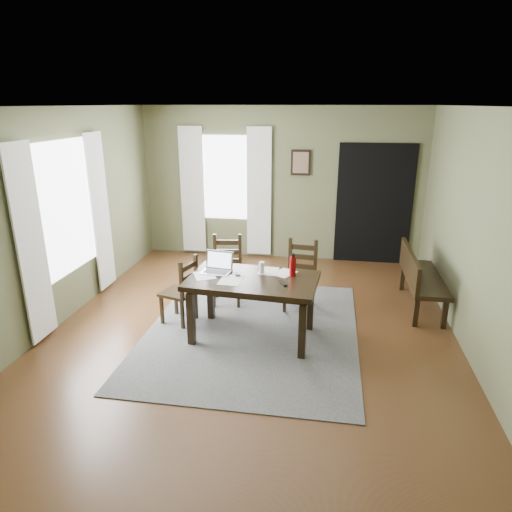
% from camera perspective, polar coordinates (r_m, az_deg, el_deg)
% --- Properties ---
extents(ground, '(5.00, 6.00, 0.01)m').
position_cam_1_polar(ground, '(5.84, -0.48, -9.39)').
color(ground, '#492C16').
extents(room_shell, '(5.02, 6.02, 2.71)m').
position_cam_1_polar(room_shell, '(5.24, -0.54, 8.36)').
color(room_shell, '#595D3D').
rests_on(room_shell, ground).
extents(rug, '(2.60, 3.20, 0.01)m').
position_cam_1_polar(rug, '(5.83, -0.48, -9.29)').
color(rug, '#494949').
rests_on(rug, ground).
extents(dining_table, '(1.58, 1.02, 0.76)m').
position_cam_1_polar(dining_table, '(5.42, -0.43, -3.73)').
color(dining_table, black).
rests_on(dining_table, rug).
extents(chair_end, '(0.48, 0.48, 0.89)m').
position_cam_1_polar(chair_end, '(5.94, -9.31, -4.35)').
color(chair_end, black).
rests_on(chair_end, rug).
extents(chair_back_left, '(0.48, 0.48, 0.96)m').
position_cam_1_polar(chair_back_left, '(6.49, -3.62, -1.84)').
color(chair_back_left, black).
rests_on(chair_back_left, rug).
extents(chair_back_right, '(0.46, 0.46, 0.95)m').
position_cam_1_polar(chair_back_right, '(6.31, 5.58, -2.53)').
color(chair_back_right, black).
rests_on(chair_back_right, rug).
extents(bench, '(0.46, 1.44, 0.81)m').
position_cam_1_polar(bench, '(6.69, 19.65, -2.20)').
color(bench, black).
rests_on(bench, ground).
extents(laptop, '(0.38, 0.32, 0.24)m').
position_cam_1_polar(laptop, '(5.60, -4.82, -1.33)').
color(laptop, '#B7B7BC').
rests_on(laptop, dining_table).
extents(computer_mouse, '(0.08, 0.11, 0.03)m').
position_cam_1_polar(computer_mouse, '(5.46, -2.34, -2.31)').
color(computer_mouse, '#3F3F42').
rests_on(computer_mouse, dining_table).
extents(tv_remote, '(0.12, 0.16, 0.02)m').
position_cam_1_polar(tv_remote, '(5.22, 3.38, -3.42)').
color(tv_remote, black).
rests_on(tv_remote, dining_table).
extents(drinking_glass, '(0.07, 0.07, 0.15)m').
position_cam_1_polar(drinking_glass, '(5.51, 0.74, -1.47)').
color(drinking_glass, silver).
rests_on(drinking_glass, dining_table).
extents(water_bottle, '(0.09, 0.09, 0.27)m').
position_cam_1_polar(water_bottle, '(5.45, 4.61, -1.19)').
color(water_bottle, '#A90D10').
rests_on(water_bottle, dining_table).
extents(paper_a, '(0.34, 0.38, 0.00)m').
position_cam_1_polar(paper_a, '(5.50, -6.47, -2.42)').
color(paper_a, white).
rests_on(paper_a, dining_table).
extents(paper_c, '(0.25, 0.31, 0.00)m').
position_cam_1_polar(paper_c, '(5.61, 1.53, -1.88)').
color(paper_c, white).
rests_on(paper_c, dining_table).
extents(paper_d, '(0.33, 0.36, 0.00)m').
position_cam_1_polar(paper_d, '(5.56, 3.53, -2.12)').
color(paper_d, white).
rests_on(paper_d, dining_table).
extents(paper_e, '(0.26, 0.34, 0.00)m').
position_cam_1_polar(paper_e, '(5.33, -3.17, -3.03)').
color(paper_e, white).
rests_on(paper_e, dining_table).
extents(window_left, '(0.01, 1.30, 1.70)m').
position_cam_1_polar(window_left, '(6.38, -22.71, 5.55)').
color(window_left, white).
rests_on(window_left, ground).
extents(window_back, '(1.00, 0.01, 1.50)m').
position_cam_1_polar(window_back, '(8.36, -3.85, 9.72)').
color(window_back, white).
rests_on(window_back, ground).
extents(curtain_left_near, '(0.03, 0.48, 2.30)m').
position_cam_1_polar(curtain_left_near, '(5.77, -26.32, 1.20)').
color(curtain_left_near, silver).
rests_on(curtain_left_near, ground).
extents(curtain_left_far, '(0.03, 0.48, 2.30)m').
position_cam_1_polar(curtain_left_far, '(7.11, -18.87, 5.14)').
color(curtain_left_far, silver).
rests_on(curtain_left_far, ground).
extents(curtain_back_left, '(0.44, 0.03, 2.30)m').
position_cam_1_polar(curtain_back_left, '(8.54, -7.96, 8.07)').
color(curtain_back_left, silver).
rests_on(curtain_back_left, ground).
extents(curtain_back_right, '(0.44, 0.03, 2.30)m').
position_cam_1_polar(curtain_back_right, '(8.26, 0.37, 7.89)').
color(curtain_back_right, silver).
rests_on(curtain_back_right, ground).
extents(framed_picture, '(0.34, 0.03, 0.44)m').
position_cam_1_polar(framed_picture, '(8.12, 5.61, 11.55)').
color(framed_picture, black).
rests_on(framed_picture, ground).
extents(doorway_back, '(1.30, 0.03, 2.10)m').
position_cam_1_polar(doorway_back, '(8.26, 14.54, 6.23)').
color(doorway_back, black).
rests_on(doorway_back, ground).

